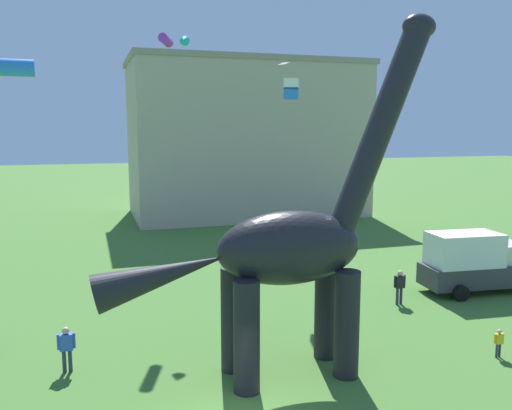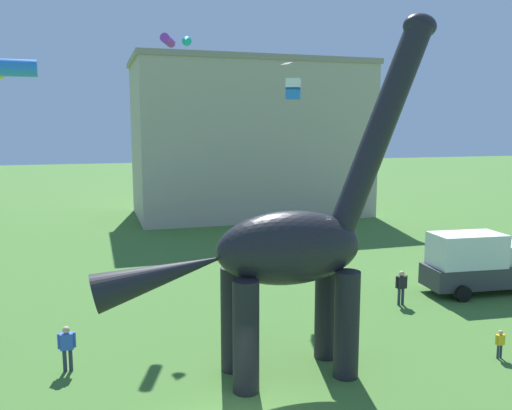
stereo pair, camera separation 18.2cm
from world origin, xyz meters
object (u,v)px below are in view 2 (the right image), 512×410
(person_near_flyer, at_px, (401,284))
(kite_near_low, at_px, (5,68))
(kite_mid_center, at_px, (287,64))
(person_strolling_adult, at_px, (500,341))
(kite_high_left, at_px, (172,40))
(dinosaur_sculpture, at_px, (288,248))
(kite_trailing, at_px, (293,89))
(person_photographer, at_px, (67,344))
(parked_box_truck, at_px, (477,262))

(person_near_flyer, xyz_separation_m, kite_near_low, (-18.09, 8.06, 10.48))
(person_near_flyer, height_order, kite_mid_center, kite_mid_center)
(kite_mid_center, bearing_deg, person_strolling_adult, -89.99)
(person_near_flyer, xyz_separation_m, kite_high_left, (-9.98, 6.09, 11.91))
(person_near_flyer, bearing_deg, dinosaur_sculpture, -128.89)
(kite_mid_center, relative_size, kite_trailing, 0.94)
(person_near_flyer, bearing_deg, kite_trailing, 142.30)
(dinosaur_sculpture, height_order, person_photographer, dinosaur_sculpture)
(dinosaur_sculpture, distance_m, kite_trailing, 12.82)
(kite_trailing, distance_m, kite_high_left, 6.78)
(kite_mid_center, xyz_separation_m, kite_near_low, (-18.28, -8.68, -1.84))
(parked_box_truck, height_order, kite_mid_center, kite_mid_center)
(dinosaur_sculpture, bearing_deg, kite_mid_center, 93.85)
(parked_box_truck, bearing_deg, person_strolling_adult, -118.09)
(person_near_flyer, xyz_separation_m, kite_mid_center, (0.19, 16.74, 12.32))
(parked_box_truck, distance_m, person_photographer, 20.31)
(person_strolling_adult, relative_size, person_photographer, 0.66)
(person_near_flyer, distance_m, kite_high_left, 16.69)
(person_photographer, bearing_deg, dinosaur_sculpture, 27.69)
(parked_box_truck, height_order, kite_high_left, kite_high_left)
(kite_mid_center, height_order, kite_near_low, kite_mid_center)
(dinosaur_sculpture, xyz_separation_m, person_photographer, (-7.38, 2.42, -3.51))
(kite_trailing, xyz_separation_m, kite_high_left, (-6.32, 0.76, 2.33))
(dinosaur_sculpture, xyz_separation_m, person_strolling_adult, (8.02, -1.22, -3.85))
(person_photographer, height_order, kite_mid_center, kite_mid_center)
(person_photographer, bearing_deg, kite_mid_center, 97.50)
(kite_trailing, bearing_deg, kite_mid_center, 71.34)
(person_photographer, distance_m, kite_mid_center, 27.72)
(parked_box_truck, distance_m, kite_trailing, 13.24)
(kite_near_low, bearing_deg, person_photographer, -75.02)
(person_photographer, bearing_deg, person_near_flyer, 56.00)
(dinosaur_sculpture, xyz_separation_m, kite_trailing, (4.17, 10.47, 6.11))
(person_strolling_adult, distance_m, kite_near_low, 25.70)
(parked_box_truck, distance_m, person_strolling_adult, 8.39)
(kite_trailing, xyz_separation_m, kite_near_low, (-14.43, 2.72, 0.90))
(person_strolling_adult, bearing_deg, person_photographer, 59.16)
(person_photographer, distance_m, person_near_flyer, 15.45)
(dinosaur_sculpture, relative_size, kite_trailing, 11.57)
(person_photographer, relative_size, kite_trailing, 1.54)
(person_near_flyer, relative_size, kite_mid_center, 1.69)
(dinosaur_sculpture, relative_size, kite_near_low, 4.03)
(person_strolling_adult, bearing_deg, kite_near_low, 34.22)
(person_photographer, height_order, kite_high_left, kite_high_left)
(kite_near_low, bearing_deg, person_near_flyer, -24.00)
(kite_mid_center, distance_m, kite_high_left, 14.73)
(kite_near_low, bearing_deg, dinosaur_sculpture, -52.13)
(dinosaur_sculpture, xyz_separation_m, kite_near_low, (-10.26, 13.20, 7.01))
(person_photographer, bearing_deg, kite_near_low, 150.84)
(person_strolling_adult, height_order, person_photographer, person_photographer)
(person_strolling_adult, xyz_separation_m, kite_mid_center, (-0.00, 23.10, 12.69))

